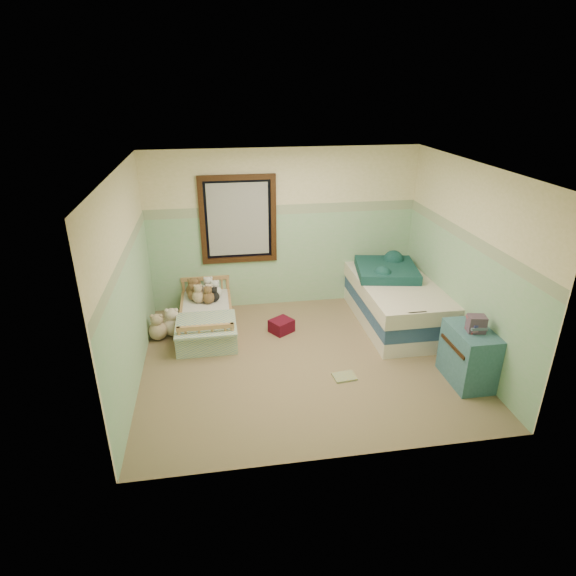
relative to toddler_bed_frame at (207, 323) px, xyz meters
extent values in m
cube|color=#83714F|center=(1.26, -1.05, -0.11)|extent=(4.20, 3.60, 0.02)
cube|color=silver|center=(1.26, -1.05, 2.41)|extent=(4.20, 3.60, 0.02)
cube|color=beige|center=(1.26, 0.75, 1.15)|extent=(4.20, 0.04, 2.50)
cube|color=beige|center=(1.26, -2.85, 1.15)|extent=(4.20, 0.04, 2.50)
cube|color=beige|center=(-0.84, -1.05, 1.15)|extent=(0.04, 3.60, 2.50)
cube|color=beige|center=(3.36, -1.05, 1.15)|extent=(0.04, 3.60, 2.50)
cube|color=#85C085|center=(1.26, 0.74, 0.65)|extent=(4.20, 0.01, 1.50)
cube|color=#587E62|center=(1.26, 0.74, 1.48)|extent=(4.20, 0.01, 0.15)
cube|color=black|center=(0.56, 0.71, 1.35)|extent=(1.16, 0.06, 1.36)
cube|color=#B8B8B4|center=(0.56, 0.72, 1.35)|extent=(0.92, 0.01, 1.12)
cube|color=#9A7248|center=(0.00, 0.00, 0.00)|extent=(0.76, 1.52, 0.19)
cube|color=white|center=(0.00, 0.00, 0.16)|extent=(0.69, 1.45, 0.12)
cube|color=#608CAE|center=(0.00, -0.47, 0.23)|extent=(0.82, 0.76, 0.03)
sphere|color=brown|center=(-0.15, 0.50, 0.32)|extent=(0.21, 0.21, 0.21)
sphere|color=silver|center=(0.05, 0.50, 0.33)|extent=(0.22, 0.22, 0.22)
sphere|color=tan|center=(-0.10, 0.28, 0.32)|extent=(0.20, 0.20, 0.20)
sphere|color=black|center=(0.13, 0.28, 0.30)|extent=(0.16, 0.16, 0.16)
sphere|color=beige|center=(-0.48, -0.10, 0.05)|extent=(0.29, 0.29, 0.29)
sphere|color=tan|center=(-0.69, -0.19, 0.04)|extent=(0.27, 0.27, 0.27)
cube|color=white|center=(2.81, -0.18, 0.01)|extent=(1.04, 2.07, 0.22)
cube|color=navy|center=(2.81, -0.18, 0.23)|extent=(1.04, 2.07, 0.22)
cube|color=beige|center=(2.81, -0.18, 0.45)|extent=(1.08, 2.11, 0.22)
cube|color=#092D2B|center=(2.76, 0.12, 0.63)|extent=(1.03, 1.07, 0.14)
cube|color=#305F66|center=(3.13, -1.82, 0.26)|extent=(0.44, 0.71, 0.71)
cube|color=brown|center=(3.13, -1.86, 0.71)|extent=(0.23, 0.19, 0.20)
cube|color=maroon|center=(1.08, -0.25, 0.00)|extent=(0.40, 0.39, 0.19)
cube|color=gold|center=(1.68, -1.54, -0.08)|extent=(0.29, 0.24, 0.03)
sphere|color=brown|center=(-0.18, 0.38, 0.31)|extent=(0.18, 0.18, 0.18)
sphere|color=brown|center=(0.04, 0.23, 0.31)|extent=(0.19, 0.19, 0.19)
sphere|color=brown|center=(-0.19, 0.52, 0.32)|extent=(0.21, 0.21, 0.21)
sphere|color=beige|center=(0.06, 0.35, 0.31)|extent=(0.18, 0.18, 0.18)
sphere|color=silver|center=(0.15, 0.40, 0.32)|extent=(0.20, 0.20, 0.20)
camera|label=1|loc=(0.21, -6.31, 3.30)|focal=29.53mm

